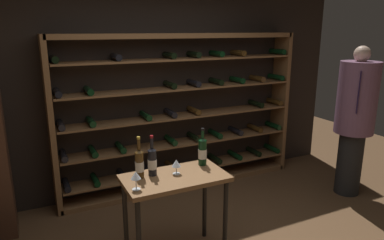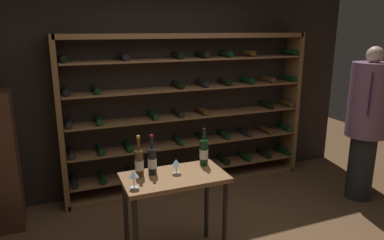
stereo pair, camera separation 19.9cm
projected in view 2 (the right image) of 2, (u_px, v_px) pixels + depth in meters
back_wall at (157, 78)px, 4.56m from camera, size 5.74×0.10×2.94m
wine_rack at (191, 114)px, 4.62m from camera, size 3.28×0.32×2.04m
tasting_table at (174, 188)px, 3.15m from camera, size 0.92×0.51×0.83m
person_bystander_red_print at (367, 118)px, 4.25m from camera, size 0.47×0.47×1.90m
wine_bottle_green_slim at (139, 162)px, 3.07m from camera, size 0.08×0.08×0.37m
wine_bottle_red_label at (152, 160)px, 3.12m from camera, size 0.08×0.08×0.37m
wine_bottle_gold_foil at (204, 151)px, 3.33m from camera, size 0.08×0.08×0.36m
wine_glass_stemmed_right at (176, 163)px, 3.14m from camera, size 0.08×0.08×0.13m
wine_glass_stemmed_left at (134, 175)px, 2.85m from camera, size 0.08×0.08×0.16m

